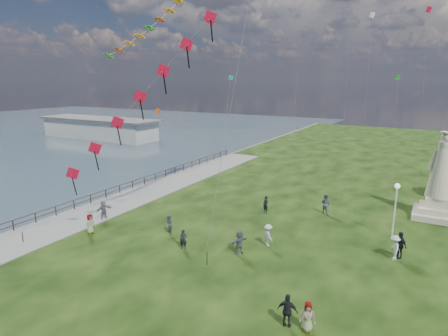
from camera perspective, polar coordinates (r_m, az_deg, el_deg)
The scene contains 18 objects.
waterfront at distance 39.82m, azimuth -17.50°, elevation -5.22°, with size 200.00×200.00×1.51m.
pier_pavilion at distance 87.92m, azimuth -18.51°, elevation 5.84°, with size 30.00×8.00×4.40m.
statue at distance 38.34m, azimuth 30.03°, elevation -2.42°, with size 3.84×3.84×7.81m.
lamppost at distance 31.73m, azimuth 24.73°, elevation -4.32°, with size 0.41×0.41×4.45m.
person_0 at distance 28.04m, azimuth -6.21°, elevation -10.76°, with size 0.55×0.36×1.50m, color black.
person_1 at distance 30.80m, azimuth -8.40°, elevation -8.53°, with size 0.75×0.46×1.54m, color #595960.
person_2 at distance 28.55m, azimuth 6.73°, elevation -10.13°, with size 1.09×0.56×1.68m, color silver.
person_3 at distance 20.24m, azimuth 9.66°, elevation -20.66°, with size 1.04×0.53×1.78m, color black.
person_4 at distance 20.17m, azimuth 12.61°, elevation -21.26°, with size 0.78×0.48×1.60m, color #595960.
person_5 at distance 35.15m, azimuth -17.86°, elevation -6.21°, with size 1.49×0.64×1.61m, color #595960.
person_6 at distance 35.22m, azimuth 6.39°, elevation -5.55°, with size 0.60×0.40×1.65m, color black.
person_7 at distance 36.07m, azimuth 15.21°, elevation -5.27°, with size 0.93×0.58×1.92m, color #595960.
person_8 at distance 28.85m, azimuth 24.57°, elevation -10.98°, with size 1.12×0.58×1.74m, color silver.
person_9 at distance 29.21m, azimuth 25.21°, elevation -10.53°, with size 1.14×0.58×1.94m, color black.
person_10 at distance 32.35m, azimuth -19.72°, elevation -8.03°, with size 0.80×0.49×1.64m, color #595960.
person_11 at distance 27.15m, azimuth 2.32°, elevation -11.23°, with size 1.64×0.71×1.76m, color #595960.
red_kite_train at distance 28.58m, azimuth -12.98°, elevation 9.85°, with size 11.81×9.35×17.04m.
small_kites at distance 40.88m, azimuth 17.00°, elevation 17.16°, with size 32.82×17.64×33.57m.
Camera 1 is at (12.80, -16.52, 12.11)m, focal length 30.00 mm.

